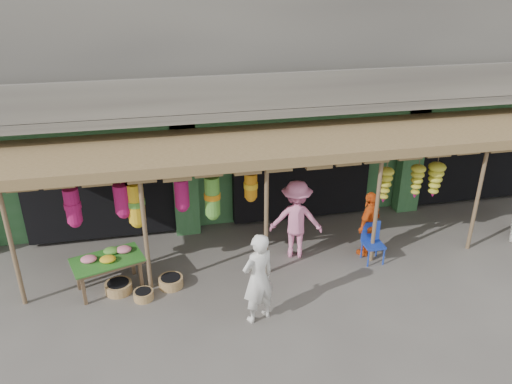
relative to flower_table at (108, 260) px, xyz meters
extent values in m
plane|color=#514C47|center=(4.82, 0.02, -0.68)|extent=(80.00, 80.00, 0.00)
cube|color=gray|center=(4.82, 5.02, 4.32)|extent=(16.00, 6.00, 4.00)
cube|color=#2D6033|center=(4.82, 5.17, 0.82)|extent=(16.00, 5.70, 3.00)
cube|color=gray|center=(4.82, 1.67, 2.52)|extent=(16.00, 0.90, 0.22)
cube|color=gray|center=(4.82, 1.27, 3.02)|extent=(16.00, 0.10, 0.80)
cube|color=#2D6033|center=(4.82, 2.07, 2.17)|extent=(16.00, 0.35, 0.35)
cube|color=yellow|center=(-0.18, 1.99, 2.07)|extent=(1.70, 0.06, 0.55)
cube|color=#B21414|center=(-0.18, 1.95, 2.07)|extent=(1.30, 0.02, 0.30)
cube|color=black|center=(-0.18, 3.02, 0.67)|extent=(3.60, 2.00, 2.50)
cube|color=black|center=(4.82, 3.02, 0.67)|extent=(3.60, 2.00, 2.50)
cube|color=black|center=(9.82, 3.02, 0.67)|extent=(3.60, 2.00, 2.50)
cube|color=#2D6033|center=(1.82, 2.07, 0.82)|extent=(0.60, 0.35, 3.00)
cube|color=#2D6033|center=(7.82, 2.07, 0.82)|extent=(0.60, 0.35, 3.00)
cylinder|color=brown|center=(-1.68, -0.18, 0.62)|extent=(0.09, 0.09, 2.60)
cylinder|color=brown|center=(0.82, -0.18, 0.62)|extent=(0.09, 0.09, 2.60)
cylinder|color=brown|center=(3.32, -0.18, 0.62)|extent=(0.09, 0.09, 2.60)
cylinder|color=brown|center=(5.82, -0.18, 0.62)|extent=(0.09, 0.09, 2.60)
cylinder|color=brown|center=(8.32, -0.18, 0.62)|extent=(0.09, 0.09, 2.60)
cylinder|color=brown|center=(4.57, -0.18, 1.82)|extent=(12.90, 0.08, 0.08)
cylinder|color=brown|center=(1.82, 0.22, 1.67)|extent=(5.50, 0.06, 0.06)
cube|color=brown|center=(4.82, 0.92, 2.00)|extent=(14.00, 2.70, 0.22)
cube|color=brown|center=(-0.48, -0.48, -0.37)|extent=(0.08, 0.08, 0.62)
cube|color=brown|center=(0.63, -0.13, -0.37)|extent=(0.08, 0.08, 0.62)
cube|color=brown|center=(-0.65, 0.08, -0.37)|extent=(0.08, 0.08, 0.62)
cube|color=brown|center=(0.46, 0.42, -0.37)|extent=(0.08, 0.08, 0.62)
cube|color=brown|center=(-0.01, -0.03, -0.02)|extent=(1.53, 1.14, 0.06)
cube|color=#26661E|center=(-0.01, -0.03, 0.03)|extent=(1.59, 1.20, 0.03)
ellipsoid|color=pink|center=(-0.36, -0.03, 0.10)|extent=(0.33, 0.27, 0.14)
ellipsoid|color=yellow|center=(0.02, -0.12, 0.10)|extent=(0.33, 0.27, 0.14)
ellipsoid|color=pink|center=(0.33, 0.20, 0.10)|extent=(0.33, 0.27, 0.14)
ellipsoid|color=#59A737|center=(0.07, 0.20, 0.10)|extent=(0.33, 0.27, 0.14)
cylinder|color=#1934A3|center=(5.63, -0.42, -0.47)|extent=(0.04, 0.04, 0.42)
cylinder|color=#1934A3|center=(6.00, -0.42, -0.47)|extent=(0.04, 0.04, 0.42)
cylinder|color=#1934A3|center=(5.63, -0.04, -0.47)|extent=(0.04, 0.04, 0.42)
cylinder|color=#1934A3|center=(6.00, -0.04, -0.47)|extent=(0.04, 0.04, 0.42)
cube|color=#1934A3|center=(5.82, -0.23, -0.24)|extent=(0.44, 0.44, 0.05)
cube|color=#1934A3|center=(5.82, -0.02, 0.00)|extent=(0.44, 0.04, 0.47)
cylinder|color=olive|center=(1.24, -0.22, -0.57)|extent=(0.67, 0.67, 0.22)
cylinder|color=olive|center=(0.16, -0.18, -0.57)|extent=(0.71, 0.71, 0.21)
cylinder|color=#A28C4B|center=(0.66, -0.55, -0.59)|extent=(0.44, 0.44, 0.19)
imported|color=silver|center=(2.82, -1.65, 0.25)|extent=(0.79, 0.67, 1.85)
imported|color=orange|center=(5.84, 0.14, 0.11)|extent=(0.96, 0.89, 1.58)
imported|color=pink|center=(4.17, 0.43, 0.26)|extent=(1.36, 1.00, 1.88)
camera|label=1|loc=(1.13, -9.19, 5.59)|focal=35.00mm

